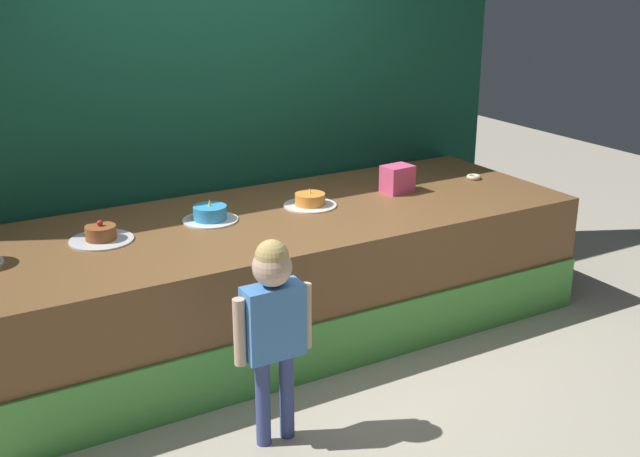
{
  "coord_description": "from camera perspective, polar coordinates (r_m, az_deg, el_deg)",
  "views": [
    {
      "loc": [
        -2.01,
        -3.42,
        2.28
      ],
      "look_at": [
        0.21,
        0.4,
        0.74
      ],
      "focal_mm": 43.99,
      "sensor_mm": 36.0,
      "label": 1
    }
  ],
  "objects": [
    {
      "name": "ground_plane",
      "position": [
        4.58,
        0.26,
        -10.7
      ],
      "size": [
        12.0,
        12.0,
        0.0
      ],
      "primitive_type": "plane",
      "color": "#BCB29E"
    },
    {
      "name": "cake_far_right",
      "position": [
        5.0,
        -0.73,
        2.02
      ],
      "size": [
        0.34,
        0.34,
        0.12
      ],
      "color": "white",
      "rests_on": "stage_platform"
    },
    {
      "name": "curtain_backdrop",
      "position": [
        5.36,
        -7.68,
        8.82
      ],
      "size": [
        4.56,
        0.08,
        2.67
      ],
      "primitive_type": "cube",
      "color": "#144C38",
      "rests_on": "ground_plane"
    },
    {
      "name": "cake_center_right",
      "position": [
        4.76,
        -8.0,
        1.03
      ],
      "size": [
        0.34,
        0.34,
        0.14
      ],
      "color": "white",
      "rests_on": "stage_platform"
    },
    {
      "name": "cake_center_left",
      "position": [
        4.55,
        -15.64,
        -0.46
      ],
      "size": [
        0.36,
        0.36,
        0.12
      ],
      "color": "silver",
      "rests_on": "stage_platform"
    },
    {
      "name": "stage_platform",
      "position": [
        4.94,
        -3.68,
        -3.44
      ],
      "size": [
        3.92,
        1.37,
        0.77
      ],
      "color": "brown",
      "rests_on": "ground_plane"
    },
    {
      "name": "pink_box",
      "position": [
        5.32,
        5.65,
        3.61
      ],
      "size": [
        0.21,
        0.17,
        0.18
      ],
      "primitive_type": "cube",
      "rotation": [
        0.0,
        0.0,
        0.08
      ],
      "color": "#EF5386",
      "rests_on": "stage_platform"
    },
    {
      "name": "child_figure",
      "position": [
        3.72,
        -3.43,
        -6.29
      ],
      "size": [
        0.41,
        0.19,
        1.06
      ],
      "color": "#3F4C8C",
      "rests_on": "ground_plane"
    },
    {
      "name": "donut",
      "position": [
        5.73,
        11.11,
        3.7
      ],
      "size": [
        0.1,
        0.1,
        0.03
      ],
      "primitive_type": "torus",
      "color": "beige",
      "rests_on": "stage_platform"
    }
  ]
}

